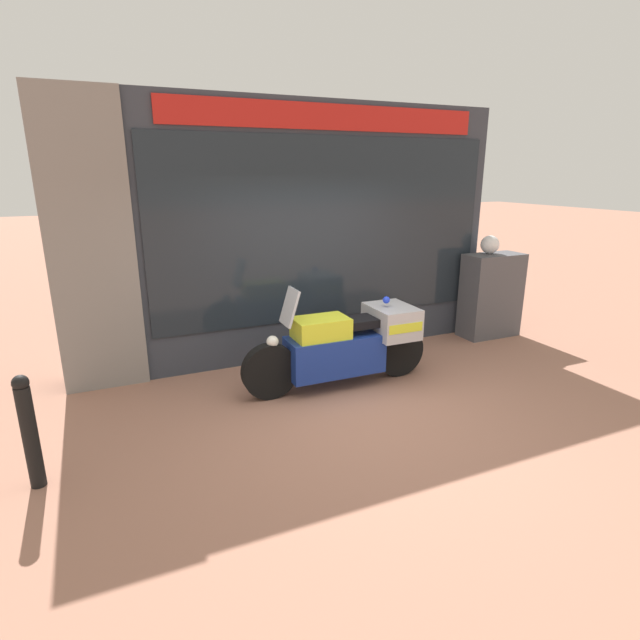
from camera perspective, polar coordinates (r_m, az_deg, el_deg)
ground_plane at (r=5.70m, az=4.75°, el=-10.06°), size 60.00×60.00×0.00m
shop_building at (r=6.81m, az=-6.32°, el=9.63°), size 6.08×0.55×3.45m
window_display at (r=7.38m, az=0.04°, el=0.41°), size 4.67×0.30×2.08m
paramedic_motorcycle at (r=6.11m, az=3.31°, el=-2.57°), size 2.40×0.69×1.29m
utility_cabinet at (r=8.38m, az=18.95°, el=2.67°), size 0.94×0.46×1.32m
white_helmet at (r=8.25m, az=18.85°, el=8.16°), size 0.28×0.28×0.28m
street_bollard at (r=4.81m, az=-30.30°, el=-10.83°), size 0.13×0.13×1.01m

